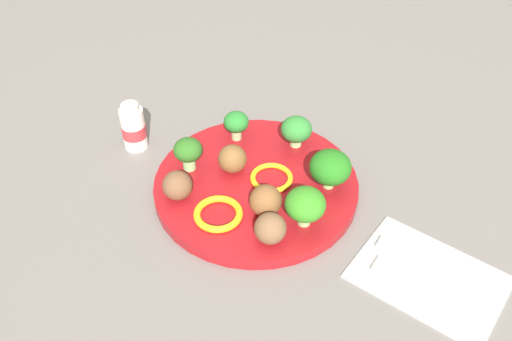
{
  "coord_description": "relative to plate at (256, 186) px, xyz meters",
  "views": [
    {
      "loc": [
        -0.34,
        0.46,
        0.55
      ],
      "look_at": [
        0.0,
        0.0,
        0.04
      ],
      "focal_mm": 39.86,
      "sensor_mm": 36.0,
      "label": 1
    }
  ],
  "objects": [
    {
      "name": "broccoli_floret_back_right",
      "position": [
        0.09,
        0.03,
        0.04
      ],
      "size": [
        0.04,
        0.04,
        0.05
      ],
      "color": "#96CA7C",
      "rests_on": "plate"
    },
    {
      "name": "napkin",
      "position": [
        -0.26,
        0.0,
        -0.01
      ],
      "size": [
        0.17,
        0.12,
        0.01
      ],
      "primitive_type": "cube",
      "rotation": [
        0.0,
        0.0,
        -0.0
      ],
      "color": "white",
      "rests_on": "ground_plane"
    },
    {
      "name": "broccoli_floret_front_left",
      "position": [
        0.08,
        -0.06,
        0.04
      ],
      "size": [
        0.04,
        0.04,
        0.05
      ],
      "color": "#A4BE7E",
      "rests_on": "plate"
    },
    {
      "name": "pepper_ring_front_right",
      "position": [
        0.0,
        0.08,
        0.01
      ],
      "size": [
        0.08,
        0.08,
        0.01
      ],
      "primitive_type": "torus",
      "rotation": [
        0.0,
        0.0,
        2.85
      ],
      "color": "yellow",
      "rests_on": "plate"
    },
    {
      "name": "meatball_mid_left",
      "position": [
        -0.04,
        0.04,
        0.03
      ],
      "size": [
        0.04,
        0.04,
        0.04
      ],
      "primitive_type": "sphere",
      "color": "brown",
      "rests_on": "plate"
    },
    {
      "name": "meatball_far_rim",
      "position": [
        0.04,
        0.0,
        0.03
      ],
      "size": [
        0.04,
        0.04,
        0.04
      ],
      "primitive_type": "sphere",
      "color": "brown",
      "rests_on": "plate"
    },
    {
      "name": "meatball_near_rim",
      "position": [
        -0.08,
        0.07,
        0.03
      ],
      "size": [
        0.04,
        0.04,
        0.04
      ],
      "primitive_type": "sphere",
      "color": "brown",
      "rests_on": "plate"
    },
    {
      "name": "pepper_ring_back_left",
      "position": [
        -0.02,
        -0.02,
        0.01
      ],
      "size": [
        0.06,
        0.06,
        0.01
      ],
      "primitive_type": "torus",
      "rotation": [
        0.0,
        0.0,
        4.71
      ],
      "color": "yellow",
      "rests_on": "plate"
    },
    {
      "name": "broccoli_floret_center",
      "position": [
        -0.08,
        -0.05,
        0.04
      ],
      "size": [
        0.06,
        0.06,
        0.06
      ],
      "color": "#93CE70",
      "rests_on": "plate"
    },
    {
      "name": "broccoli_floret_far_rim",
      "position": [
        -0.09,
        0.03,
        0.04
      ],
      "size": [
        0.05,
        0.05,
        0.05
      ],
      "color": "#95BF74",
      "rests_on": "plate"
    },
    {
      "name": "yogurt_bottle",
      "position": [
        0.2,
        0.03,
        0.03
      ],
      "size": [
        0.04,
        0.04,
        0.08
      ],
      "color": "white",
      "rests_on": "ground_plane"
    },
    {
      "name": "meatball_back_left",
      "position": [
        0.07,
        0.08,
        0.03
      ],
      "size": [
        0.04,
        0.04,
        0.04
      ],
      "primitive_type": "sphere",
      "color": "brown",
      "rests_on": "plate"
    },
    {
      "name": "broccoli_floret_near_rim",
      "position": [
        0.0,
        -0.1,
        0.04
      ],
      "size": [
        0.05,
        0.05,
        0.05
      ],
      "color": "#9FD07A",
      "rests_on": "plate"
    },
    {
      "name": "plate",
      "position": [
        0.0,
        0.0,
        0.0
      ],
      "size": [
        0.28,
        0.28,
        0.02
      ],
      "primitive_type": "cylinder",
      "color": "maroon",
      "rests_on": "ground_plane"
    },
    {
      "name": "knife",
      "position": [
        -0.25,
        -0.02,
        -0.0
      ],
      "size": [
        0.15,
        0.03,
        0.01
      ],
      "color": "white",
      "rests_on": "napkin"
    },
    {
      "name": "fork",
      "position": [
        -0.25,
        0.02,
        -0.0
      ],
      "size": [
        0.12,
        0.02,
        0.01
      ],
      "color": "silver",
      "rests_on": "napkin"
    },
    {
      "name": "ground_plane",
      "position": [
        0.0,
        0.0,
        -0.01
      ],
      "size": [
        4.0,
        4.0,
        0.0
      ],
      "primitive_type": "plane",
      "color": "slate"
    }
  ]
}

